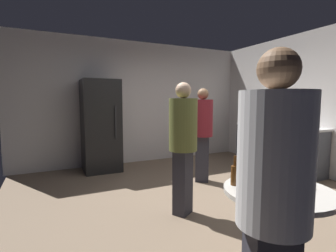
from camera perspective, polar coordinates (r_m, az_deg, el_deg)
ground_plane at (r=3.72m, az=7.63°, el=-17.14°), size 5.20×5.20×0.10m
wall_back at (r=5.80m, az=-6.76°, el=5.24°), size 5.32×0.06×2.70m
wall_side_right at (r=5.36m, az=32.05°, el=4.39°), size 0.06×5.20×2.70m
refrigerator at (r=5.17m, az=-14.86°, el=0.04°), size 0.70×0.68×1.80m
kitchen_counter at (r=5.58m, az=23.40°, el=-4.48°), size 0.64×1.79×0.90m
kettle at (r=5.33m, az=25.17°, el=0.64°), size 0.24×0.17×0.18m
wine_bottle_on_counter at (r=5.56m, az=24.08°, el=1.34°), size 0.08×0.08×0.31m
foreground_table at (r=2.14m, az=23.52°, el=-15.58°), size 0.80×0.80×0.73m
beer_bottle_amber at (r=2.13m, az=18.71°, el=-10.12°), size 0.06×0.06×0.23m
beer_bottle_brown at (r=2.07m, az=14.81°, el=-10.50°), size 0.06×0.06×0.23m
plastic_cup_red at (r=2.20m, az=27.55°, el=-10.71°), size 0.08×0.08×0.11m
person_in_olive_shirt at (r=3.05m, az=3.40°, el=-2.84°), size 0.47×0.47×1.61m
person_in_maroon_shirt at (r=4.34m, az=7.79°, el=-0.42°), size 0.48×0.48×1.60m
person_in_white_shirt at (r=1.32m, az=22.63°, el=-14.15°), size 0.44×0.44×1.62m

